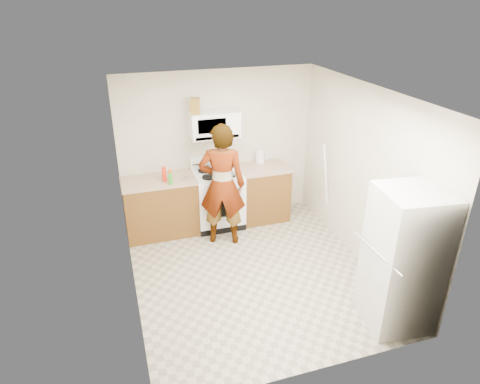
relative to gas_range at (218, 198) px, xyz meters
name	(u,v)px	position (x,y,z in m)	size (l,w,h in m)	color
floor	(253,272)	(0.10, -1.48, -0.49)	(3.60, 3.60, 0.00)	gray
back_wall	(218,147)	(0.10, 0.31, 0.76)	(3.20, 0.02, 2.50)	beige
right_wall	(363,177)	(1.69, -1.48, 0.76)	(0.02, 3.60, 2.50)	beige
cabinet_left	(161,208)	(-0.94, 0.01, -0.04)	(1.12, 0.62, 0.90)	brown
counter_left	(158,181)	(-0.94, 0.01, 0.43)	(1.14, 0.64, 0.04)	#9F846B
cabinet_right	(262,193)	(0.78, 0.01, -0.04)	(0.80, 0.62, 0.90)	brown
counter_right	(263,168)	(0.78, 0.01, 0.43)	(0.82, 0.64, 0.04)	#9F846B
gas_range	(218,198)	(0.00, 0.00, 0.00)	(0.76, 0.65, 1.13)	white
microwave	(214,124)	(0.00, 0.13, 1.21)	(0.76, 0.38, 0.40)	white
person	(222,185)	(-0.07, -0.52, 0.47)	(0.69, 0.46, 1.90)	tan
fridge	(403,260)	(1.38, -2.86, 0.36)	(0.70, 0.70, 1.70)	silver
kettle	(260,157)	(0.80, 0.22, 0.54)	(0.16, 0.16, 0.19)	white
jug	(195,106)	(-0.30, 0.08, 1.53)	(0.14, 0.14, 0.24)	brown
saucepan	(207,166)	(-0.13, 0.15, 0.53)	(0.22, 0.22, 0.12)	#BBBBC0
tray	(228,174)	(0.13, -0.14, 0.47)	(0.25, 0.16, 0.05)	white
bottle_spray	(164,174)	(-0.85, -0.08, 0.56)	(0.07, 0.07, 0.23)	red
bottle_hot_sauce	(171,175)	(-0.76, -0.09, 0.54)	(0.06, 0.06, 0.18)	#D55C17
bottle_green_cap	(171,179)	(-0.78, -0.22, 0.54)	(0.05, 0.05, 0.17)	#1C9B20
pot_lid	(186,178)	(-0.52, -0.07, 0.45)	(0.21, 0.21, 0.01)	white
broom	(326,186)	(1.64, -0.59, 0.25)	(0.03, 0.03, 1.48)	white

